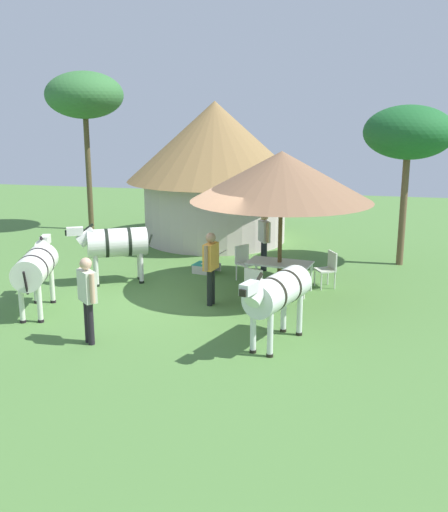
{
  "coord_description": "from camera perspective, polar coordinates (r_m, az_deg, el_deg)",
  "views": [
    {
      "loc": [
        3.63,
        -12.9,
        4.41
      ],
      "look_at": [
        0.65,
        0.39,
        1.0
      ],
      "focal_mm": 42.51,
      "sensor_mm": 36.0,
      "label": 1
    }
  ],
  "objects": [
    {
      "name": "guest_behind_table",
      "position": [
        13.51,
        -1.25,
        -0.55
      ],
      "size": [
        0.29,
        0.59,
        1.67
      ],
      "rotation": [
        0.0,
        0.0,
        4.53
      ],
      "color": "black",
      "rests_on": "ground_plane"
    },
    {
      "name": "zebra_nearest_camera",
      "position": [
        11.28,
        4.97,
        -3.46
      ],
      "size": [
        1.13,
        2.22,
        1.57
      ],
      "rotation": [
        0.0,
        0.0,
        2.81
      ],
      "color": "silver",
      "rests_on": "ground_plane"
    },
    {
      "name": "shade_umbrella",
      "position": [
        14.21,
        5.43,
        7.48
      ],
      "size": [
        4.29,
        4.29,
        3.38
      ],
      "color": "brown",
      "rests_on": "ground_plane"
    },
    {
      "name": "acacia_tree_far_lawn",
      "position": [
        22.14,
        -13.0,
        14.46
      ],
      "size": [
        2.69,
        2.69,
        5.54
      ],
      "color": "brown",
      "rests_on": "ground_plane"
    },
    {
      "name": "patio_chair_west_end",
      "position": [
        13.52,
        2.97,
        -2.68
      ],
      "size": [
        0.54,
        0.53,
        0.9
      ],
      "rotation": [
        0.0,
        0.0,
        -0.29
      ],
      "color": "white",
      "rests_on": "ground_plane"
    },
    {
      "name": "striped_lounge_chair",
      "position": [
        16.31,
        -1.49,
        -0.71
      ],
      "size": [
        0.9,
        0.69,
        0.62
      ],
      "rotation": [
        0.0,
        0.0,
        1.37
      ],
      "color": "teal",
      "rests_on": "ground_plane"
    },
    {
      "name": "standing_watcher",
      "position": [
        11.59,
        -12.74,
        -3.37
      ],
      "size": [
        0.48,
        0.46,
        1.68
      ],
      "rotation": [
        0.0,
        0.0,
        -0.75
      ],
      "color": "black",
      "rests_on": "ground_plane"
    },
    {
      "name": "zebra_by_umbrella",
      "position": [
        15.43,
        -10.21,
        1.2
      ],
      "size": [
        1.96,
        1.31,
        1.57
      ],
      "rotation": [
        0.0,
        0.0,
        2.05
      ],
      "color": "silver",
      "rests_on": "ground_plane"
    },
    {
      "name": "zebra_toward_hut",
      "position": [
        13.67,
        -17.27,
        -0.97
      ],
      "size": [
        1.13,
        2.31,
        1.55
      ],
      "rotation": [
        0.0,
        0.0,
        0.3
      ],
      "color": "silver",
      "rests_on": "ground_plane"
    },
    {
      "name": "acacia_tree_right_background",
      "position": [
        17.39,
        16.99,
        10.98
      ],
      "size": [
        2.43,
        2.43,
        4.42
      ],
      "color": "brown",
      "rests_on": "ground_plane"
    },
    {
      "name": "thatched_hut",
      "position": [
        19.99,
        -0.86,
        8.56
      ],
      "size": [
        5.76,
        5.76,
        4.53
      ],
      "rotation": [
        0.0,
        0.0,
        1.74
      ],
      "color": "beige",
      "rests_on": "ground_plane"
    },
    {
      "name": "ground_plane",
      "position": [
        14.11,
        -2.93,
        -4.18
      ],
      "size": [
        36.0,
        36.0,
        0.0
      ],
      "primitive_type": "plane",
      "color": "#4D7A39"
    },
    {
      "name": "guest_beside_umbrella",
      "position": [
        16.44,
        3.8,
        1.92
      ],
      "size": [
        0.39,
        0.51,
        1.6
      ],
      "rotation": [
        0.0,
        0.0,
        5.23
      ],
      "color": "black",
      "rests_on": "ground_plane"
    },
    {
      "name": "patio_chair_near_lawn",
      "position": [
        15.58,
        1.94,
        -0.41
      ],
      "size": [
        0.6,
        0.61,
        0.9
      ],
      "rotation": [
        0.0,
        0.0,
        -2.25
      ],
      "color": "silver",
      "rests_on": "ground_plane"
    },
    {
      "name": "patio_chair_east_end",
      "position": [
        15.17,
        9.78,
        -1.01
      ],
      "size": [
        0.58,
        0.59,
        0.9
      ],
      "rotation": [
        0.0,
        0.0,
        -4.2
      ],
      "color": "silver",
      "rests_on": "ground_plane"
    },
    {
      "name": "patio_dining_table",
      "position": [
        14.61,
        5.24,
        -0.89
      ],
      "size": [
        1.63,
        1.04,
        0.74
      ],
      "rotation": [
        0.0,
        0.0,
        -0.16
      ],
      "color": "silver",
      "rests_on": "ground_plane"
    }
  ]
}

